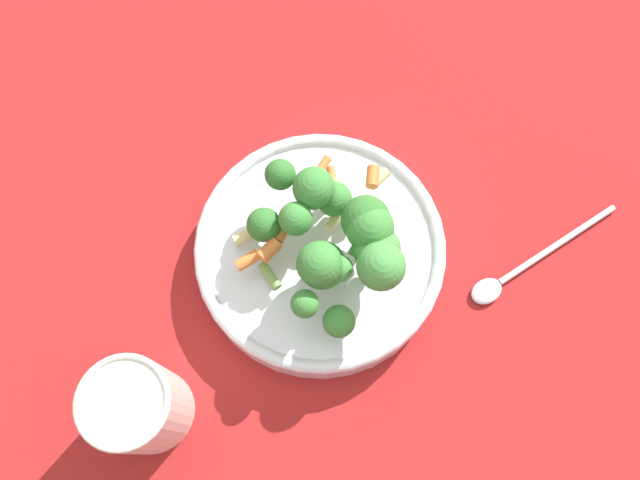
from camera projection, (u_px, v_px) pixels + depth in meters
ground_plane at (320, 257)px, 0.68m from camera, size 3.00×3.00×0.00m
bowl at (320, 251)px, 0.66m from camera, size 0.26×0.26×0.04m
pasta_salad at (338, 239)px, 0.59m from camera, size 0.18×0.17×0.10m
cup at (138, 407)px, 0.58m from camera, size 0.08×0.08×0.11m
spoon at (520, 269)px, 0.67m from camera, size 0.18×0.10×0.01m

